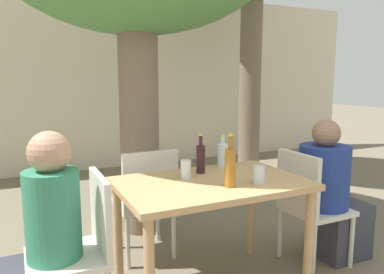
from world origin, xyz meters
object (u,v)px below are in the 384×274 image
person_seated_0 (37,248)px  wine_bottle_1 (201,158)px  patio_chair_2 (147,197)px  person_seated_1 (331,197)px  patio_chair_0 (82,243)px  drinking_glass_1 (186,169)px  amber_bottle_0 (230,166)px  drinking_glass_0 (259,175)px  dining_table_front (211,196)px  patio_chair_1 (308,202)px  water_bottle_2 (223,154)px

person_seated_0 → wine_bottle_1: bearing=100.7°
patio_chair_2 → person_seated_1: 1.47m
patio_chair_0 → drinking_glass_1: bearing=99.9°
person_seated_0 → drinking_glass_1: bearing=97.5°
person_seated_0 → amber_bottle_0: person_seated_0 is taller
person_seated_0 → drinking_glass_0: bearing=82.2°
dining_table_front → person_seated_0: size_ratio=1.05×
patio_chair_2 → amber_bottle_0: size_ratio=2.68×
patio_chair_1 → water_bottle_2: size_ratio=3.62×
drinking_glass_0 → amber_bottle_0: bearing=177.1°
dining_table_front → wine_bottle_1: size_ratio=4.34×
person_seated_1 → patio_chair_2: bearing=64.6°
amber_bottle_0 → drinking_glass_0: amber_bottle_0 is taller
wine_bottle_1 → drinking_glass_0: size_ratio=2.48×
patio_chair_1 → drinking_glass_0: bearing=106.9°
water_bottle_2 → patio_chair_0: bearing=-164.2°
dining_table_front → person_seated_0: person_seated_0 is taller
patio_chair_2 → wine_bottle_1: wine_bottle_1 is taller
patio_chair_1 → patio_chair_2: same height
dining_table_front → water_bottle_2: water_bottle_2 is taller
patio_chair_2 → amber_bottle_0: amber_bottle_0 is taller
drinking_glass_0 → drinking_glass_1: drinking_glass_1 is taller
patio_chair_2 → wine_bottle_1: 0.62m
dining_table_front → drinking_glass_1: (-0.13, 0.13, 0.17)m
wine_bottle_1 → dining_table_front: bearing=-97.1°
patio_chair_0 → person_seated_0: (-0.24, -0.00, 0.01)m
patio_chair_0 → patio_chair_2: bearing=136.3°
patio_chair_1 → dining_table_front: bearing=90.0°
patio_chair_0 → patio_chair_2: (0.60, 0.63, 0.00)m
patio_chair_0 → water_bottle_2: 1.21m
wine_bottle_1 → drinking_glass_1: 0.18m
patio_chair_2 → person_seated_1: bearing=154.6°
dining_table_front → person_seated_1: person_seated_1 is taller
patio_chair_2 → patio_chair_1: bearing=150.0°
patio_chair_0 → drinking_glass_1: size_ratio=7.13×
dining_table_front → patio_chair_1: size_ratio=1.36×
patio_chair_1 → drinking_glass_0: size_ratio=7.91×
drinking_glass_1 → wine_bottle_1: bearing=28.8°
amber_bottle_0 → drinking_glass_0: (0.21, -0.01, -0.07)m
person_seated_0 → water_bottle_2: person_seated_0 is taller
drinking_glass_0 → person_seated_1: bearing=12.3°
patio_chair_0 → water_bottle_2: water_bottle_2 is taller
person_seated_0 → drinking_glass_0: (1.33, -0.18, 0.31)m
person_seated_0 → drinking_glass_1: (0.96, 0.13, 0.32)m
dining_table_front → drinking_glass_0: drinking_glass_0 is taller
dining_table_front → wine_bottle_1: (0.03, 0.21, 0.21)m
amber_bottle_0 → person_seated_0: bearing=171.3°
patio_chair_0 → wine_bottle_1: wine_bottle_1 is taller
dining_table_front → drinking_glass_0: (0.25, -0.18, 0.16)m
dining_table_front → amber_bottle_0: (0.04, -0.17, 0.23)m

